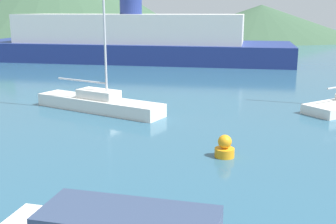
# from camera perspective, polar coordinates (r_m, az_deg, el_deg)

# --- Properties ---
(sailboat_inner) EXTENTS (7.38, 5.86, 10.56)m
(sailboat_inner) POSITION_cam_1_polar(r_m,az_deg,el_deg) (23.74, -9.35, 1.35)
(sailboat_inner) COLOR white
(sailboat_inner) RESTS_ON ground_plane
(ferry_distant) EXTENTS (36.17, 18.34, 6.66)m
(ferry_distant) POSITION_cam_1_polar(r_m,az_deg,el_deg) (47.65, -4.97, 9.67)
(ferry_distant) COLOR navy
(ferry_distant) RESTS_ON ground_plane
(buoy_marker) EXTENTS (0.76, 0.76, 0.87)m
(buoy_marker) POSITION_cam_1_polar(r_m,az_deg,el_deg) (16.26, 7.68, -4.83)
(buoy_marker) COLOR orange
(buoy_marker) RESTS_ON ground_plane
(hill_central) EXTENTS (38.71, 38.71, 6.57)m
(hill_central) POSITION_cam_1_polar(r_m,az_deg,el_deg) (88.79, 12.49, 11.90)
(hill_central) COLOR #38563D
(hill_central) RESTS_ON ground_plane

